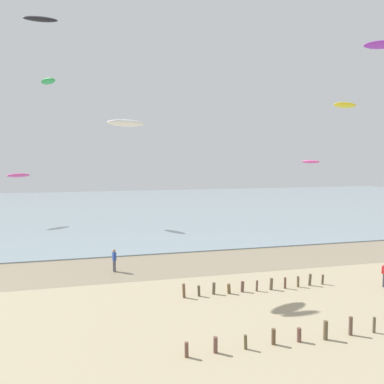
{
  "coord_description": "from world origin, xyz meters",
  "views": [
    {
      "loc": [
        -4.15,
        -6.29,
        8.4
      ],
      "look_at": [
        0.6,
        12.23,
        6.79
      ],
      "focal_mm": 36.36,
      "sensor_mm": 36.0,
      "label": 1
    }
  ],
  "objects_px": {
    "kite_aloft_0": "(311,162)",
    "kite_aloft_3": "(48,81)",
    "kite_aloft_4": "(345,105)",
    "person_mid_beach": "(114,260)",
    "kite_aloft_6": "(126,123)",
    "kite_aloft_2": "(19,175)",
    "kite_aloft_5": "(40,19)",
    "kite_aloft_1": "(381,45)"
  },
  "relations": [
    {
      "from": "person_mid_beach",
      "to": "kite_aloft_1",
      "type": "distance_m",
      "value": 32.5
    },
    {
      "from": "kite_aloft_6",
      "to": "person_mid_beach",
      "type": "bearing_deg",
      "value": 82.13
    },
    {
      "from": "kite_aloft_1",
      "to": "kite_aloft_5",
      "type": "distance_m",
      "value": 31.23
    },
    {
      "from": "person_mid_beach",
      "to": "kite_aloft_6",
      "type": "xyz_separation_m",
      "value": [
        0.78,
        -2.93,
        9.87
      ]
    },
    {
      "from": "kite_aloft_1",
      "to": "kite_aloft_2",
      "type": "relative_size",
      "value": 1.05
    },
    {
      "from": "kite_aloft_2",
      "to": "kite_aloft_5",
      "type": "distance_m",
      "value": 26.47
    },
    {
      "from": "person_mid_beach",
      "to": "kite_aloft_2",
      "type": "height_order",
      "value": "kite_aloft_2"
    },
    {
      "from": "person_mid_beach",
      "to": "kite_aloft_5",
      "type": "height_order",
      "value": "kite_aloft_5"
    },
    {
      "from": "person_mid_beach",
      "to": "kite_aloft_3",
      "type": "distance_m",
      "value": 31.98
    },
    {
      "from": "kite_aloft_5",
      "to": "kite_aloft_6",
      "type": "relative_size",
      "value": 0.86
    },
    {
      "from": "kite_aloft_3",
      "to": "kite_aloft_5",
      "type": "xyz_separation_m",
      "value": [
        2.05,
        -24.88,
        -0.37
      ]
    },
    {
      "from": "kite_aloft_2",
      "to": "kite_aloft_4",
      "type": "height_order",
      "value": "kite_aloft_4"
    },
    {
      "from": "kite_aloft_3",
      "to": "kite_aloft_6",
      "type": "relative_size",
      "value": 1.3
    },
    {
      "from": "person_mid_beach",
      "to": "kite_aloft_3",
      "type": "xyz_separation_m",
      "value": [
        -6.83,
        25.76,
        17.68
      ]
    },
    {
      "from": "kite_aloft_0",
      "to": "kite_aloft_3",
      "type": "relative_size",
      "value": 0.55
    },
    {
      "from": "kite_aloft_2",
      "to": "kite_aloft_5",
      "type": "xyz_separation_m",
      "value": [
        5.73,
        -22.97,
        11.83
      ]
    },
    {
      "from": "kite_aloft_0",
      "to": "kite_aloft_1",
      "type": "distance_m",
      "value": 13.09
    },
    {
      "from": "kite_aloft_1",
      "to": "kite_aloft_0",
      "type": "bearing_deg",
      "value": 173.28
    },
    {
      "from": "kite_aloft_0",
      "to": "kite_aloft_6",
      "type": "xyz_separation_m",
      "value": [
        -20.09,
        -10.5,
        2.63
      ]
    },
    {
      "from": "person_mid_beach",
      "to": "kite_aloft_3",
      "type": "bearing_deg",
      "value": 104.85
    },
    {
      "from": "kite_aloft_3",
      "to": "kite_aloft_6",
      "type": "height_order",
      "value": "kite_aloft_3"
    },
    {
      "from": "kite_aloft_0",
      "to": "kite_aloft_4",
      "type": "xyz_separation_m",
      "value": [
        5.71,
        2.5,
        6.41
      ]
    },
    {
      "from": "kite_aloft_1",
      "to": "kite_aloft_5",
      "type": "xyz_separation_m",
      "value": [
        -31.03,
        -3.32,
        -1.38
      ]
    },
    {
      "from": "kite_aloft_6",
      "to": "kite_aloft_1",
      "type": "bearing_deg",
      "value": -7.17
    },
    {
      "from": "kite_aloft_0",
      "to": "kite_aloft_2",
      "type": "distance_m",
      "value": 35.39
    },
    {
      "from": "person_mid_beach",
      "to": "kite_aloft_0",
      "type": "xyz_separation_m",
      "value": [
        20.87,
        7.56,
        7.24
      ]
    },
    {
      "from": "person_mid_beach",
      "to": "kite_aloft_3",
      "type": "height_order",
      "value": "kite_aloft_3"
    },
    {
      "from": "person_mid_beach",
      "to": "kite_aloft_6",
      "type": "relative_size",
      "value": 0.63
    },
    {
      "from": "kite_aloft_0",
      "to": "kite_aloft_3",
      "type": "distance_m",
      "value": 34.74
    },
    {
      "from": "kite_aloft_1",
      "to": "kite_aloft_5",
      "type": "bearing_deg",
      "value": -148.57
    },
    {
      "from": "kite_aloft_0",
      "to": "kite_aloft_4",
      "type": "bearing_deg",
      "value": 79.28
    },
    {
      "from": "kite_aloft_3",
      "to": "kite_aloft_5",
      "type": "distance_m",
      "value": 24.97
    },
    {
      "from": "kite_aloft_6",
      "to": "kite_aloft_2",
      "type": "bearing_deg",
      "value": 90.05
    },
    {
      "from": "kite_aloft_2",
      "to": "kite_aloft_5",
      "type": "height_order",
      "value": "kite_aloft_5"
    },
    {
      "from": "kite_aloft_4",
      "to": "kite_aloft_2",
      "type": "bearing_deg",
      "value": -31.3
    },
    {
      "from": "kite_aloft_1",
      "to": "kite_aloft_2",
      "type": "bearing_deg",
      "value": 177.2
    },
    {
      "from": "person_mid_beach",
      "to": "kite_aloft_0",
      "type": "bearing_deg",
      "value": 19.92
    },
    {
      "from": "kite_aloft_1",
      "to": "kite_aloft_6",
      "type": "distance_m",
      "value": 27.88
    },
    {
      "from": "kite_aloft_4",
      "to": "kite_aloft_6",
      "type": "xyz_separation_m",
      "value": [
        -25.8,
        -12.99,
        -3.78
      ]
    },
    {
      "from": "person_mid_beach",
      "to": "kite_aloft_0",
      "type": "relative_size",
      "value": 0.88
    },
    {
      "from": "kite_aloft_1",
      "to": "kite_aloft_3",
      "type": "distance_m",
      "value": 39.5
    },
    {
      "from": "kite_aloft_0",
      "to": "kite_aloft_6",
      "type": "distance_m",
      "value": 22.82
    }
  ]
}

